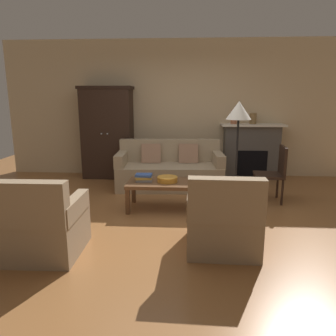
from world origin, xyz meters
TOP-DOWN VIEW (x-y plane):
  - ground_plane at (0.00, 0.00)m, footprint 9.60×9.60m
  - back_wall at (0.00, 2.55)m, footprint 7.20×0.10m
  - fireplace at (1.55, 2.30)m, footprint 1.26×0.48m
  - armoire at (-1.40, 2.22)m, footprint 1.06×0.57m
  - couch at (-0.08, 1.50)m, footprint 1.96×0.95m
  - coffee_table at (-0.09, 0.31)m, footprint 1.10×0.60m
  - fruit_bowl at (-0.05, 0.31)m, footprint 0.30×0.30m
  - book_stack at (-0.40, 0.32)m, footprint 0.26×0.19m
  - mantel_vase_terracotta at (1.17, 2.28)m, footprint 0.12×0.12m
  - mantel_vase_bronze at (1.55, 2.28)m, footprint 0.14×0.14m
  - armchair_near_left at (-1.27, -1.20)m, footprint 0.79×0.78m
  - armchair_near_right at (0.64, -0.97)m, footprint 0.80×0.79m
  - side_chair_wooden at (1.63, 0.77)m, footprint 0.47×0.47m
  - floor_lamp at (0.97, 0.42)m, footprint 0.36×0.36m

SIDE VIEW (x-z plane):
  - ground_plane at x=0.00m, z-range 0.00..0.00m
  - armchair_near_left at x=-1.27m, z-range -0.12..0.76m
  - armchair_near_right at x=0.64m, z-range -0.12..0.76m
  - couch at x=-0.08m, z-range -0.11..0.75m
  - coffee_table at x=-0.09m, z-range 0.16..0.58m
  - fruit_bowl at x=-0.05m, z-range 0.42..0.50m
  - book_stack at x=-0.40m, z-range 0.42..0.53m
  - side_chair_wooden at x=1.63m, z-range 0.06..0.96m
  - fireplace at x=1.55m, z-range 0.01..1.13m
  - armoire at x=-1.40m, z-range 0.00..1.87m
  - mantel_vase_bronze at x=1.55m, z-range 1.12..1.34m
  - mantel_vase_terracotta at x=1.17m, z-range 1.12..1.40m
  - floor_lamp at x=0.97m, z-range 0.58..2.17m
  - back_wall at x=0.00m, z-range 0.00..2.80m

